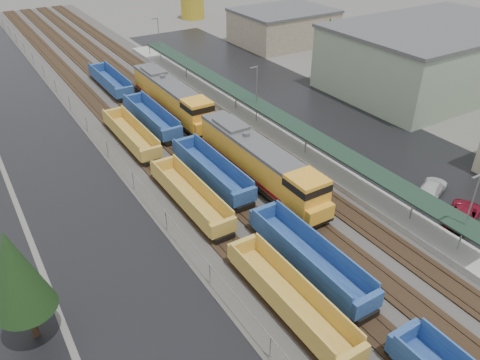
% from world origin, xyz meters
% --- Properties ---
extents(ballast_strip, '(20.00, 160.00, 0.08)m').
position_xyz_m(ballast_strip, '(0.00, 60.00, 0.04)').
color(ballast_strip, '#302D2B').
rests_on(ballast_strip, ground).
extents(trackbed, '(14.60, 160.00, 0.22)m').
position_xyz_m(trackbed, '(-0.00, 60.00, 0.16)').
color(trackbed, black).
rests_on(trackbed, ground).
extents(west_parking_lot, '(10.00, 160.00, 0.02)m').
position_xyz_m(west_parking_lot, '(-15.00, 60.00, 0.01)').
color(west_parking_lot, black).
rests_on(west_parking_lot, ground).
extents(east_commuter_lot, '(16.00, 100.00, 0.02)m').
position_xyz_m(east_commuter_lot, '(19.00, 50.00, 0.01)').
color(east_commuter_lot, black).
rests_on(east_commuter_lot, ground).
extents(station_platform, '(3.00, 80.00, 8.00)m').
position_xyz_m(station_platform, '(9.50, 50.01, 0.73)').
color(station_platform, '#9E9B93').
rests_on(station_platform, ground).
extents(chainlink_fence, '(0.08, 160.04, 2.02)m').
position_xyz_m(chainlink_fence, '(-9.50, 58.44, 1.61)').
color(chainlink_fence, gray).
rests_on(chainlink_fence, ground).
extents(industrial_buildings, '(32.52, 75.30, 9.50)m').
position_xyz_m(industrial_buildings, '(37.76, 45.85, 4.25)').
color(industrial_buildings, '#B7AB8C').
rests_on(industrial_buildings, ground).
extents(tree_west_near, '(3.96, 3.96, 9.00)m').
position_xyz_m(tree_west_near, '(-22.00, 30.00, 5.82)').
color(tree_west_near, '#332316').
rests_on(tree_west_near, ground).
extents(tree_east, '(4.40, 4.40, 10.00)m').
position_xyz_m(tree_east, '(28.00, 58.00, 6.47)').
color(tree_east, '#332316').
rests_on(tree_east, ground).
extents(locomotive_lead, '(3.12, 20.54, 4.65)m').
position_xyz_m(locomotive_lead, '(2.00, 38.01, 2.47)').
color(locomotive_lead, black).
rests_on(locomotive_lead, ground).
extents(locomotive_trail, '(3.12, 20.54, 4.65)m').
position_xyz_m(locomotive_trail, '(2.00, 59.01, 2.47)').
color(locomotive_trail, black).
rests_on(locomotive_trail, ground).
extents(well_string_yellow, '(2.59, 75.86, 2.30)m').
position_xyz_m(well_string_yellow, '(-6.00, 22.60, 1.15)').
color(well_string_yellow, gold).
rests_on(well_string_yellow, ground).
extents(well_string_blue, '(2.72, 92.87, 2.41)m').
position_xyz_m(well_string_blue, '(-2.00, 33.29, 1.19)').
color(well_string_blue, navy).
rests_on(well_string_blue, ground).
extents(storage_tank, '(5.53, 5.53, 5.53)m').
position_xyz_m(storage_tank, '(30.52, 108.77, 2.76)').
color(storage_tank, gold).
rests_on(storage_tank, ground).
extents(parked_car_east_b, '(4.56, 6.03, 1.52)m').
position_xyz_m(parked_car_east_b, '(14.24, 22.83, 0.76)').
color(parked_car_east_b, maroon).
rests_on(parked_car_east_b, ground).
extents(parked_car_east_c, '(3.79, 5.48, 1.47)m').
position_xyz_m(parked_car_east_c, '(15.44, 27.30, 0.74)').
color(parked_car_east_c, silver).
rests_on(parked_car_east_c, ground).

